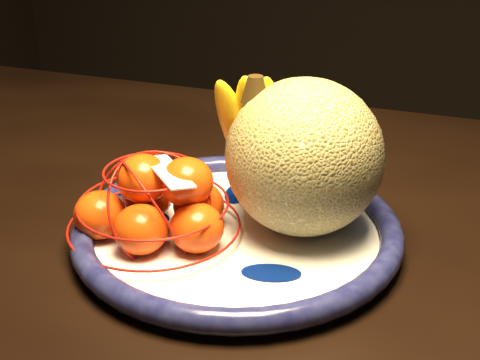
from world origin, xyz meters
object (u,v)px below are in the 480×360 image
(cantaloupe, at_px, (304,157))
(banana_bunch, at_px, (259,133))
(mandarin_bag, at_px, (158,206))
(dining_table, at_px, (228,272))
(fruit_bowl, at_px, (237,230))

(cantaloupe, bearing_deg, banana_bunch, 152.72)
(banana_bunch, height_order, mandarin_bag, banana_bunch)
(banana_bunch, bearing_deg, cantaloupe, -37.90)
(dining_table, xyz_separation_m, mandarin_bag, (-0.05, -0.09, 0.13))
(dining_table, bearing_deg, mandarin_bag, -116.77)
(fruit_bowl, bearing_deg, banana_bunch, 86.05)
(mandarin_bag, bearing_deg, cantaloupe, 25.44)
(fruit_bowl, height_order, banana_bunch, banana_bunch)
(fruit_bowl, relative_size, banana_bunch, 1.98)
(cantaloupe, bearing_deg, fruit_bowl, -154.40)
(dining_table, height_order, fruit_bowl, fruit_bowl)
(dining_table, bearing_deg, cantaloupe, -11.57)
(cantaloupe, bearing_deg, dining_table, 167.32)
(cantaloupe, bearing_deg, mandarin_bag, -154.56)
(fruit_bowl, xyz_separation_m, mandarin_bag, (-0.08, -0.04, 0.04))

